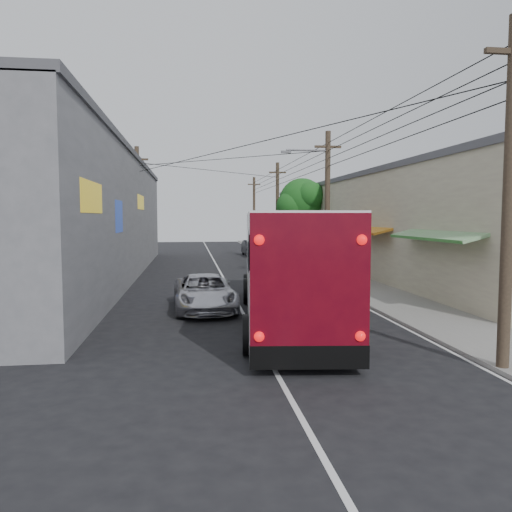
{
  "coord_description": "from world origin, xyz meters",
  "views": [
    {
      "loc": [
        -1.93,
        -12.43,
        3.57
      ],
      "look_at": [
        0.85,
        8.57,
        1.91
      ],
      "focal_mm": 35.0,
      "sensor_mm": 36.0,
      "label": 1
    }
  ],
  "objects": [
    {
      "name": "ground",
      "position": [
        0.0,
        0.0,
        0.0
      ],
      "size": [
        120.0,
        120.0,
        0.0
      ],
      "primitive_type": "plane",
      "color": "black",
      "rests_on": "ground"
    },
    {
      "name": "sidewalk",
      "position": [
        6.5,
        20.0,
        0.06
      ],
      "size": [
        3.0,
        80.0,
        0.12
      ],
      "primitive_type": "cube",
      "color": "slate",
      "rests_on": "ground"
    },
    {
      "name": "building_right",
      "position": [
        10.99,
        22.0,
        3.15
      ],
      "size": [
        7.09,
        40.0,
        6.25
      ],
      "color": "beige",
      "rests_on": "ground"
    },
    {
      "name": "building_left",
      "position": [
        -8.5,
        18.0,
        3.65
      ],
      "size": [
        7.2,
        36.0,
        7.25
      ],
      "color": "gray",
      "rests_on": "ground"
    },
    {
      "name": "utility_poles",
      "position": [
        3.13,
        20.33,
        4.13
      ],
      "size": [
        11.8,
        45.28,
        8.0
      ],
      "color": "#473828",
      "rests_on": "ground"
    },
    {
      "name": "street_tree",
      "position": [
        6.87,
        26.02,
        4.67
      ],
      "size": [
        4.4,
        4.0,
        6.6
      ],
      "color": "#3F2B19",
      "rests_on": "ground"
    },
    {
      "name": "coach_bus",
      "position": [
        1.37,
        4.59,
        1.92
      ],
      "size": [
        4.08,
        13.1,
        3.72
      ],
      "rotation": [
        0.0,
        0.0,
        -0.11
      ],
      "color": "white",
      "rests_on": "ground"
    },
    {
      "name": "jeepney",
      "position": [
        -1.4,
        6.59,
        0.68
      ],
      "size": [
        2.47,
        5.0,
        1.36
      ],
      "primitive_type": "imported",
      "rotation": [
        0.0,
        0.0,
        0.04
      ],
      "color": "silver",
      "rests_on": "ground"
    },
    {
      "name": "parked_suv",
      "position": [
        4.6,
        16.11,
        0.9
      ],
      "size": [
        3.15,
        6.44,
        1.8
      ],
      "primitive_type": "imported",
      "rotation": [
        0.0,
        0.0,
        -0.1
      ],
      "color": "#96979E",
      "rests_on": "ground"
    },
    {
      "name": "parked_car_mid",
      "position": [
        4.6,
        22.16,
        0.66
      ],
      "size": [
        1.98,
        4.05,
        1.33
      ],
      "primitive_type": "imported",
      "rotation": [
        0.0,
        0.0,
        0.11
      ],
      "color": "#242328",
      "rests_on": "ground"
    },
    {
      "name": "parked_car_far",
      "position": [
        3.8,
        33.43,
        0.71
      ],
      "size": [
        1.74,
        4.38,
        1.42
      ],
      "primitive_type": "imported",
      "rotation": [
        0.0,
        0.0,
        0.06
      ],
      "color": "black",
      "rests_on": "ground"
    },
    {
      "name": "pedestrian_near",
      "position": [
        5.4,
        14.06,
        0.98
      ],
      "size": [
        0.65,
        0.45,
        1.72
      ],
      "primitive_type": "imported",
      "rotation": [
        0.0,
        0.0,
        3.21
      ],
      "color": "#C86A84",
      "rests_on": "sidewalk"
    },
    {
      "name": "pedestrian_far",
      "position": [
        6.12,
        11.95,
        0.93
      ],
      "size": [
        0.98,
        0.91,
        1.61
      ],
      "primitive_type": "imported",
      "rotation": [
        0.0,
        0.0,
        2.64
      ],
      "color": "#90AFD2",
      "rests_on": "sidewalk"
    }
  ]
}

